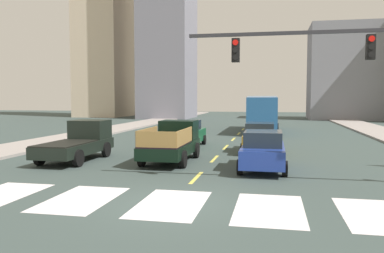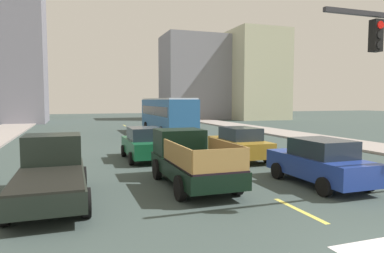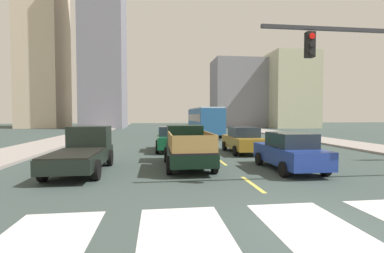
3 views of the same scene
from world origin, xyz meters
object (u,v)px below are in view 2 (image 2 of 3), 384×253
(sedan_mid, at_px, (320,162))
(sedan_far, at_px, (144,144))
(pickup_stakebed, at_px, (189,159))
(city_bus, at_px, (167,113))
(pickup_dark, at_px, (51,171))
(sedan_near_left, at_px, (239,144))

(sedan_mid, bearing_deg, sedan_far, 124.31)
(pickup_stakebed, height_order, sedan_mid, pickup_stakebed)
(city_bus, bearing_deg, sedan_far, -107.72)
(pickup_dark, bearing_deg, city_bus, 64.20)
(sedan_far, height_order, sedan_near_left, same)
(pickup_stakebed, xyz_separation_m, sedan_far, (-0.56, 5.76, -0.08))
(pickup_stakebed, bearing_deg, sedan_near_left, 42.01)
(pickup_stakebed, bearing_deg, sedan_far, 92.84)
(city_bus, distance_m, sedan_near_left, 14.34)
(city_bus, xyz_separation_m, sedan_mid, (0.48, -20.20, -1.09))
(pickup_dark, xyz_separation_m, sedan_mid, (9.29, -1.18, -0.06))
(pickup_stakebed, bearing_deg, sedan_mid, -24.08)
(city_bus, distance_m, sedan_mid, 20.24)
(city_bus, relative_size, sedan_near_left, 2.45)
(sedan_near_left, height_order, sedan_mid, same)
(sedan_far, height_order, sedan_mid, same)
(sedan_near_left, bearing_deg, sedan_mid, -86.89)
(pickup_stakebed, distance_m, city_bus, 18.90)
(pickup_stakebed, xyz_separation_m, sedan_near_left, (4.18, 4.14, -0.08))
(pickup_dark, distance_m, sedan_near_left, 10.14)
(pickup_stakebed, height_order, city_bus, city_bus)
(pickup_stakebed, xyz_separation_m, sedan_mid, (4.51, -1.77, -0.08))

